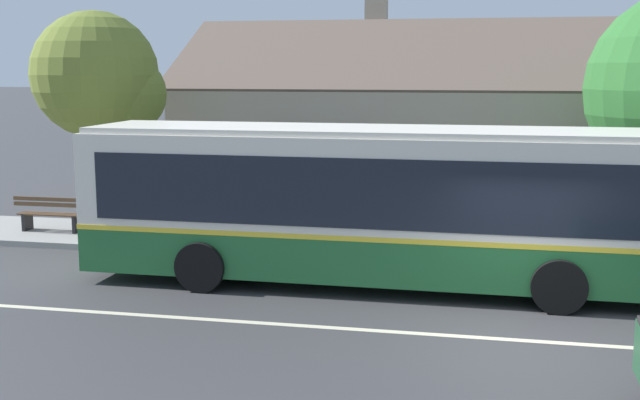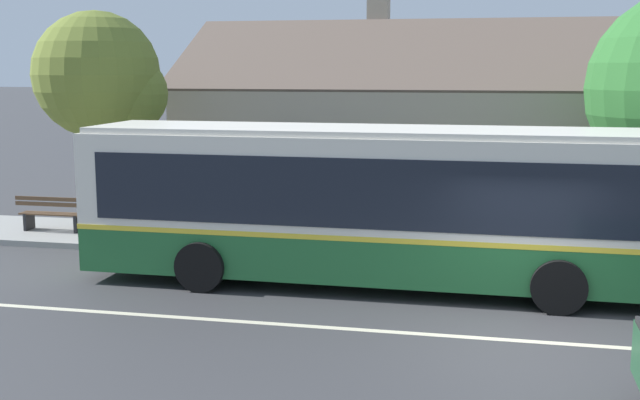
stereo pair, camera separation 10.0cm
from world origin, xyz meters
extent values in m
plane|color=#38383A|center=(0.00, 0.00, 0.00)|extent=(300.00, 300.00, 0.00)
cube|color=gray|center=(0.00, 6.00, 0.07)|extent=(60.00, 3.00, 0.15)
cube|color=beige|center=(0.00, 0.00, 0.00)|extent=(60.00, 0.16, 0.01)
cube|color=tan|center=(2.22, 13.62, 1.85)|extent=(24.29, 8.83, 3.69)
cube|color=brown|center=(2.22, 11.41, 4.77)|extent=(24.89, 4.48, 2.29)
cube|color=brown|center=(2.22, 15.83, 4.77)|extent=(24.89, 4.48, 2.29)
cube|color=tan|center=(-4.46, 14.50, 6.34)|extent=(0.70, 0.70, 1.20)
cube|color=black|center=(-6.28, 9.17, 2.03)|extent=(1.10, 0.06, 1.30)
cube|color=black|center=(-0.62, 9.17, 2.03)|extent=(1.10, 0.06, 1.30)
cube|color=#236633|center=(-2.93, 2.90, 0.71)|extent=(11.62, 2.57, 0.88)
cube|color=yellow|center=(-2.93, 2.90, 1.20)|extent=(11.64, 2.59, 0.10)
cube|color=silver|center=(-2.93, 2.90, 2.16)|extent=(11.62, 2.57, 1.82)
cube|color=silver|center=(-2.93, 2.90, 3.13)|extent=(11.38, 2.44, 0.12)
cube|color=black|center=(-2.92, 4.16, 2.06)|extent=(10.67, 0.09, 1.32)
cube|color=black|center=(-2.94, 1.64, 2.06)|extent=(10.67, 0.09, 1.32)
cube|color=#197233|center=(-4.37, 4.18, 0.71)|extent=(3.25, 0.05, 0.61)
cube|color=black|center=(1.60, 4.14, 1.50)|extent=(0.90, 0.04, 2.45)
cylinder|color=black|center=(0.68, 4.13, 0.50)|extent=(1.00, 0.29, 1.00)
cylinder|color=black|center=(0.66, 1.63, 0.50)|extent=(1.00, 0.29, 1.00)
cylinder|color=black|center=(-6.11, 4.17, 0.50)|extent=(1.00, 0.29, 1.00)
cylinder|color=black|center=(-6.13, 1.67, 0.50)|extent=(1.00, 0.29, 1.00)
cube|color=brown|center=(-11.72, 5.95, 0.60)|extent=(1.79, 0.10, 0.04)
cube|color=brown|center=(-11.72, 5.80, 0.60)|extent=(1.79, 0.10, 0.04)
cube|color=brown|center=(-11.72, 5.66, 0.60)|extent=(1.79, 0.10, 0.04)
cube|color=brown|center=(-11.72, 5.53, 0.90)|extent=(1.79, 0.04, 0.10)
cube|color=brown|center=(-11.72, 5.53, 1.04)|extent=(1.79, 0.04, 0.10)
cube|color=black|center=(-11.01, 5.80, 0.38)|extent=(0.08, 0.43, 0.45)
cube|color=black|center=(-12.44, 5.80, 0.38)|extent=(0.08, 0.43, 0.45)
cylinder|color=#4C3828|center=(-10.67, 6.49, 1.56)|extent=(0.42, 0.42, 3.12)
sphere|color=olive|center=(-10.67, 6.49, 4.19)|extent=(3.28, 3.28, 3.28)
sphere|color=olive|center=(-9.89, 6.68, 3.69)|extent=(2.04, 2.04, 2.04)
camera|label=1|loc=(-0.70, -12.84, 4.38)|focal=45.00mm
camera|label=2|loc=(-0.60, -12.82, 4.38)|focal=45.00mm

